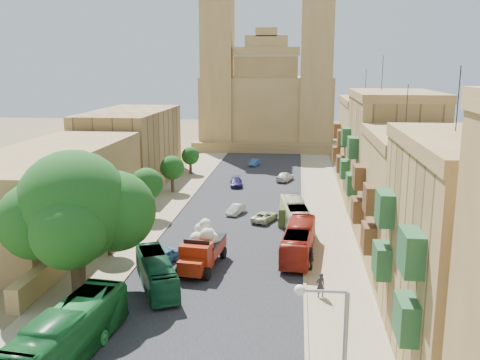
% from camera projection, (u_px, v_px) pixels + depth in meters
% --- Properties ---
extents(ground, '(260.00, 260.00, 0.00)m').
position_uv_depth(ground, '(197.00, 325.00, 34.42)').
color(ground, brown).
extents(road_surface, '(14.00, 140.00, 0.01)m').
position_uv_depth(road_surface, '(244.00, 206.00, 63.57)').
color(road_surface, black).
rests_on(road_surface, ground).
extents(sidewalk_east, '(5.00, 140.00, 0.01)m').
position_uv_depth(sidewalk_east, '(324.00, 208.00, 62.58)').
color(sidewalk_east, '#8E7D5D').
rests_on(sidewalk_east, ground).
extents(sidewalk_west, '(5.00, 140.00, 0.01)m').
position_uv_depth(sidewalk_west, '(166.00, 204.00, 64.57)').
color(sidewalk_west, '#8E7D5D').
rests_on(sidewalk_west, ground).
extents(kerb_east, '(0.25, 140.00, 0.12)m').
position_uv_depth(kerb_east, '(303.00, 207.00, 62.83)').
color(kerb_east, '#8E7D5D').
rests_on(kerb_east, ground).
extents(kerb_west, '(0.25, 140.00, 0.12)m').
position_uv_depth(kerb_west, '(186.00, 204.00, 64.30)').
color(kerb_west, '#8E7D5D').
rests_on(kerb_west, ground).
extents(townhouse_a, '(9.00, 14.00, 16.40)m').
position_uv_depth(townhouse_a, '(479.00, 257.00, 28.48)').
color(townhouse_a, '#A28049').
rests_on(townhouse_a, ground).
extents(townhouse_b, '(9.00, 14.00, 14.90)m').
position_uv_depth(townhouse_b, '(420.00, 204.00, 42.24)').
color(townhouse_b, olive).
rests_on(townhouse_b, ground).
extents(townhouse_c, '(9.00, 14.00, 17.40)m').
position_uv_depth(townhouse_c, '(391.00, 158.00, 55.58)').
color(townhouse_c, '#A28049').
rests_on(townhouse_c, ground).
extents(townhouse_d, '(9.00, 14.00, 15.90)m').
position_uv_depth(townhouse_d, '(373.00, 146.00, 69.35)').
color(townhouse_d, olive).
rests_on(townhouse_d, ground).
extents(west_wall, '(1.00, 40.00, 1.80)m').
position_uv_depth(west_wall, '(113.00, 219.00, 54.98)').
color(west_wall, olive).
rests_on(west_wall, ground).
extents(west_building_low, '(10.00, 28.00, 8.40)m').
position_uv_depth(west_building_low, '(51.00, 191.00, 52.91)').
color(west_building_low, olive).
rests_on(west_building_low, ground).
extents(west_building_mid, '(10.00, 22.00, 10.00)m').
position_uv_depth(west_building_mid, '(131.00, 145.00, 78.01)').
color(west_building_mid, '#A28049').
rests_on(west_building_mid, ground).
extents(church, '(28.00, 22.50, 36.30)m').
position_uv_depth(church, '(268.00, 99.00, 108.81)').
color(church, olive).
rests_on(church, ground).
extents(ficus_tree, '(10.64, 9.79, 10.64)m').
position_uv_depth(ficus_tree, '(76.00, 210.00, 37.97)').
color(ficus_tree, '#3B2B1D').
rests_on(ficus_tree, ground).
extents(street_tree_a, '(3.17, 3.17, 4.88)m').
position_uv_depth(street_tree_a, '(109.00, 219.00, 46.44)').
color(street_tree_a, '#3B2B1D').
rests_on(street_tree_a, ground).
extents(street_tree_b, '(3.60, 3.60, 5.53)m').
position_uv_depth(street_tree_b, '(147.00, 184.00, 58.01)').
color(street_tree_b, '#3B2B1D').
rests_on(street_tree_b, ground).
extents(street_tree_c, '(3.16, 3.16, 4.86)m').
position_uv_depth(street_tree_c, '(172.00, 168.00, 69.77)').
color(street_tree_c, '#3B2B1D').
rests_on(street_tree_c, ground).
extents(street_tree_d, '(2.72, 2.72, 4.19)m').
position_uv_depth(street_tree_d, '(190.00, 156.00, 81.53)').
color(street_tree_d, '#3B2B1D').
rests_on(street_tree_d, ground).
extents(streetlamp, '(2.11, 0.44, 8.22)m').
position_uv_depth(streetlamp, '(332.00, 359.00, 20.85)').
color(streetlamp, gray).
rests_on(streetlamp, ground).
extents(red_truck, '(3.37, 6.92, 3.90)m').
position_uv_depth(red_truck, '(202.00, 248.00, 43.91)').
color(red_truck, maroon).
rests_on(red_truck, ground).
extents(olive_pickup, '(2.21, 4.78, 1.96)m').
position_uv_depth(olive_pickup, '(289.00, 214.00, 56.73)').
color(olive_pickup, '#3C471A').
rests_on(olive_pickup, ground).
extents(bus_green_south, '(3.88, 11.23, 3.06)m').
position_uv_depth(bus_green_south, '(65.00, 336.00, 29.92)').
color(bus_green_south, '#18652A').
rests_on(bus_green_south, ground).
extents(bus_green_north, '(5.35, 8.70, 2.40)m').
position_uv_depth(bus_green_north, '(156.00, 272.00, 40.09)').
color(bus_green_north, '#155431').
rests_on(bus_green_north, ground).
extents(bus_red_east, '(3.19, 10.00, 2.74)m').
position_uv_depth(bus_red_east, '(299.00, 241.00, 46.67)').
color(bus_red_east, '#A42519').
rests_on(bus_red_east, ground).
extents(bus_cream_east, '(3.42, 9.66, 2.63)m').
position_uv_depth(bus_cream_east, '(295.00, 214.00, 55.36)').
color(bus_cream_east, beige).
rests_on(bus_cream_east, ground).
extents(car_blue_a, '(2.56, 3.83, 1.21)m').
position_uv_depth(car_blue_a, '(163.00, 257.00, 44.87)').
color(car_blue_a, teal).
rests_on(car_blue_a, ground).
extents(car_white_a, '(2.12, 3.47, 1.08)m').
position_uv_depth(car_white_a, '(236.00, 209.00, 59.95)').
color(car_white_a, beige).
rests_on(car_white_a, ground).
extents(car_cream, '(3.08, 4.29, 1.09)m').
position_uv_depth(car_cream, '(265.00, 216.00, 57.14)').
color(car_cream, beige).
rests_on(car_cream, ground).
extents(car_dkblue, '(2.14, 4.20, 1.17)m').
position_uv_depth(car_dkblue, '(236.00, 182.00, 73.53)').
color(car_dkblue, '#1A184C').
rests_on(car_dkblue, ground).
extents(car_white_b, '(2.83, 4.29, 1.36)m').
position_uv_depth(car_white_b, '(285.00, 176.00, 76.95)').
color(car_white_b, silver).
rests_on(car_white_b, ground).
extents(car_blue_b, '(1.82, 3.49, 1.09)m').
position_uv_depth(car_blue_b, '(254.00, 162.00, 88.68)').
color(car_blue_b, '#2E5695').
rests_on(car_blue_b, ground).
extents(pedestrian_a, '(0.79, 0.67, 1.84)m').
position_uv_depth(pedestrian_a, '(320.00, 285.00, 38.39)').
color(pedestrian_a, '#26232A').
rests_on(pedestrian_a, ground).
extents(pedestrian_c, '(0.66, 1.21, 1.96)m').
position_uv_depth(pedestrian_c, '(311.00, 258.00, 43.52)').
color(pedestrian_c, '#2F2E33').
rests_on(pedestrian_c, ground).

